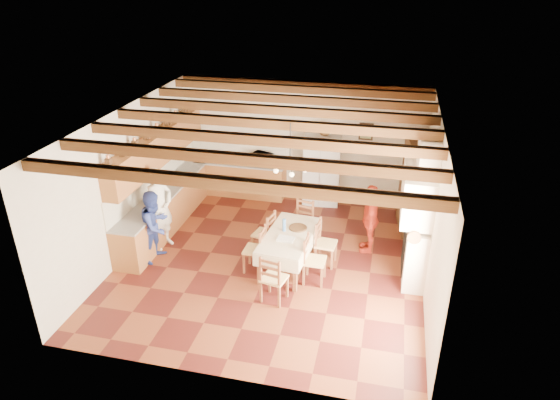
{
  "coord_description": "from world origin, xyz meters",
  "views": [
    {
      "loc": [
        2.11,
        -8.43,
        5.59
      ],
      "look_at": [
        0.1,
        0.3,
        1.25
      ],
      "focal_mm": 32.0,
      "sensor_mm": 36.0,
      "label": 1
    }
  ],
  "objects_px": {
    "chair_end_far": "(302,223)",
    "person_woman_red": "(370,218)",
    "dining_table": "(289,238)",
    "chair_left_far": "(264,233)",
    "person_man": "(160,208)",
    "refrigerator": "(322,169)",
    "hutch": "(414,185)",
    "chair_right_far": "(326,243)",
    "chair_left_near": "(255,249)",
    "chair_end_near": "(274,278)",
    "chair_right_near": "(315,260)",
    "microwave": "(262,159)",
    "person_woman_blue": "(155,226)"
  },
  "relations": [
    {
      "from": "chair_end_near",
      "to": "hutch",
      "type": "bearing_deg",
      "value": -113.39
    },
    {
      "from": "chair_left_near",
      "to": "chair_right_far",
      "type": "xyz_separation_m",
      "value": [
        1.33,
        0.53,
        0.0
      ]
    },
    {
      "from": "chair_right_near",
      "to": "chair_end_far",
      "type": "bearing_deg",
      "value": 21.1
    },
    {
      "from": "chair_end_near",
      "to": "chair_right_near",
      "type": "bearing_deg",
      "value": -117.35
    },
    {
      "from": "chair_end_far",
      "to": "person_woman_red",
      "type": "height_order",
      "value": "person_woman_red"
    },
    {
      "from": "hutch",
      "to": "person_man",
      "type": "xyz_separation_m",
      "value": [
        -5.16,
        -2.03,
        -0.18
      ]
    },
    {
      "from": "chair_right_near",
      "to": "microwave",
      "type": "height_order",
      "value": "microwave"
    },
    {
      "from": "chair_left_near",
      "to": "chair_right_far",
      "type": "bearing_deg",
      "value": 113.41
    },
    {
      "from": "chair_left_near",
      "to": "chair_end_near",
      "type": "distance_m",
      "value": 1.05
    },
    {
      "from": "hutch",
      "to": "chair_left_near",
      "type": "relative_size",
      "value": 2.24
    },
    {
      "from": "hutch",
      "to": "chair_right_near",
      "type": "relative_size",
      "value": 2.24
    },
    {
      "from": "chair_left_near",
      "to": "chair_right_near",
      "type": "relative_size",
      "value": 1.0
    },
    {
      "from": "hutch",
      "to": "chair_left_far",
      "type": "relative_size",
      "value": 2.24
    },
    {
      "from": "chair_right_far",
      "to": "person_woman_red",
      "type": "relative_size",
      "value": 0.64
    },
    {
      "from": "refrigerator",
      "to": "chair_left_near",
      "type": "xyz_separation_m",
      "value": [
        -0.8,
        -3.4,
        -0.4
      ]
    },
    {
      "from": "person_man",
      "to": "microwave",
      "type": "xyz_separation_m",
      "value": [
        1.44,
        2.9,
        0.14
      ]
    },
    {
      "from": "chair_end_far",
      "to": "microwave",
      "type": "bearing_deg",
      "value": 137.28
    },
    {
      "from": "chair_end_far",
      "to": "microwave",
      "type": "height_order",
      "value": "microwave"
    },
    {
      "from": "dining_table",
      "to": "person_woman_red",
      "type": "xyz_separation_m",
      "value": [
        1.5,
        1.02,
        0.09
      ]
    },
    {
      "from": "dining_table",
      "to": "chair_left_far",
      "type": "height_order",
      "value": "chair_left_far"
    },
    {
      "from": "chair_end_far",
      "to": "chair_end_near",
      "type": "bearing_deg",
      "value": -79.73
    },
    {
      "from": "chair_right_near",
      "to": "person_woman_red",
      "type": "relative_size",
      "value": 0.64
    },
    {
      "from": "dining_table",
      "to": "person_woman_red",
      "type": "distance_m",
      "value": 1.81
    },
    {
      "from": "hutch",
      "to": "chair_end_far",
      "type": "relative_size",
      "value": 2.24
    },
    {
      "from": "refrigerator",
      "to": "chair_left_near",
      "type": "height_order",
      "value": "refrigerator"
    },
    {
      "from": "chair_left_near",
      "to": "chair_left_far",
      "type": "height_order",
      "value": "same"
    },
    {
      "from": "refrigerator",
      "to": "chair_end_near",
      "type": "bearing_deg",
      "value": -96.89
    },
    {
      "from": "dining_table",
      "to": "chair_left_far",
      "type": "relative_size",
      "value": 1.85
    },
    {
      "from": "person_woman_blue",
      "to": "chair_end_far",
      "type": "bearing_deg",
      "value": -54.68
    },
    {
      "from": "person_man",
      "to": "refrigerator",
      "type": "bearing_deg",
      "value": -24.87
    },
    {
      "from": "chair_end_near",
      "to": "person_man",
      "type": "relative_size",
      "value": 0.53
    },
    {
      "from": "chair_left_far",
      "to": "person_woman_red",
      "type": "distance_m",
      "value": 2.22
    },
    {
      "from": "chair_end_near",
      "to": "person_woman_red",
      "type": "xyz_separation_m",
      "value": [
        1.53,
        2.14,
        0.27
      ]
    },
    {
      "from": "chair_right_far",
      "to": "chair_end_far",
      "type": "bearing_deg",
      "value": 45.09
    },
    {
      "from": "chair_end_far",
      "to": "person_woman_red",
      "type": "distance_m",
      "value": 1.46
    },
    {
      "from": "refrigerator",
      "to": "chair_right_far",
      "type": "bearing_deg",
      "value": -83.72
    },
    {
      "from": "chair_left_far",
      "to": "chair_right_far",
      "type": "xyz_separation_m",
      "value": [
        1.32,
        -0.12,
        0.0
      ]
    },
    {
      "from": "refrigerator",
      "to": "person_man",
      "type": "relative_size",
      "value": 0.98
    },
    {
      "from": "dining_table",
      "to": "chair_end_far",
      "type": "xyz_separation_m",
      "value": [
        0.06,
        1.01,
        -0.19
      ]
    },
    {
      "from": "chair_right_near",
      "to": "person_woman_red",
      "type": "distance_m",
      "value": 1.7
    },
    {
      "from": "chair_right_far",
      "to": "person_man",
      "type": "height_order",
      "value": "person_man"
    },
    {
      "from": "hutch",
      "to": "chair_left_far",
      "type": "bearing_deg",
      "value": -156.31
    },
    {
      "from": "refrigerator",
      "to": "chair_right_near",
      "type": "bearing_deg",
      "value": -87.54
    },
    {
      "from": "person_man",
      "to": "chair_right_far",
      "type": "bearing_deg",
      "value": -68.42
    },
    {
      "from": "person_woman_blue",
      "to": "microwave",
      "type": "bearing_deg",
      "value": -11.39
    },
    {
      "from": "hutch",
      "to": "chair_end_far",
      "type": "bearing_deg",
      "value": -160.09
    },
    {
      "from": "refrigerator",
      "to": "chair_left_far",
      "type": "xyz_separation_m",
      "value": [
        -0.78,
        -2.75,
        -0.4
      ]
    },
    {
      "from": "chair_left_far",
      "to": "chair_right_near",
      "type": "relative_size",
      "value": 1.0
    },
    {
      "from": "chair_right_near",
      "to": "chair_end_far",
      "type": "height_order",
      "value": "same"
    },
    {
      "from": "chair_left_far",
      "to": "chair_end_far",
      "type": "xyz_separation_m",
      "value": [
        0.68,
        0.62,
        0.0
      ]
    }
  ]
}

